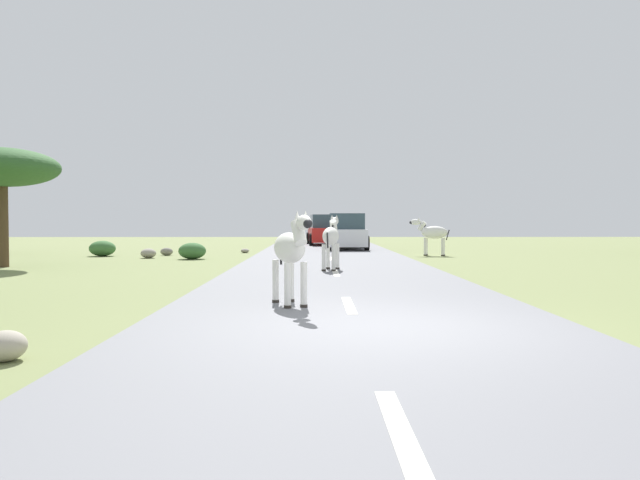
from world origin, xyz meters
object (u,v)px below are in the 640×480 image
(car_1, at_px, (346,233))
(bush_1, at_px, (192,251))
(zebra_2, at_px, (432,233))
(zebra_1, at_px, (331,237))
(bush_3, at_px, (102,248))
(car_0, at_px, (325,231))
(rock_1, at_px, (245,251))
(zebra_0, at_px, (291,249))
(rock_3, at_px, (148,253))
(rock_2, at_px, (5,346))
(rock_0, at_px, (167,252))
(tree_1, at_px, (2,168))

(car_1, relative_size, bush_1, 4.24)
(zebra_2, height_order, car_1, car_1)
(zebra_1, height_order, bush_3, zebra_1)
(car_0, xyz_separation_m, rock_1, (-3.75, -7.87, -0.75))
(zebra_0, bearing_deg, bush_1, -91.03)
(zebra_1, distance_m, rock_3, 9.24)
(rock_1, height_order, rock_2, rock_2)
(bush_1, xyz_separation_m, rock_0, (-1.54, 2.34, -0.15))
(zebra_1, distance_m, zebra_2, 8.81)
(zebra_1, distance_m, bush_1, 7.50)
(rock_2, bearing_deg, zebra_0, 52.53)
(rock_1, bearing_deg, zebra_2, -15.53)
(zebra_1, xyz_separation_m, bush_1, (-5.05, 5.50, -0.68))
(zebra_1, bearing_deg, rock_3, 149.15)
(rock_3, bearing_deg, bush_3, 150.18)
(bush_1, bearing_deg, zebra_0, -71.63)
(zebra_1, xyz_separation_m, rock_1, (-3.59, 9.86, -0.89))
(tree_1, xyz_separation_m, rock_2, (6.47, -12.48, -2.90))
(rock_1, bearing_deg, zebra_0, -80.89)
(zebra_0, relative_size, bush_3, 1.51)
(zebra_2, distance_m, bush_3, 13.48)
(bush_1, bearing_deg, car_1, 48.11)
(zebra_0, xyz_separation_m, bush_1, (-4.19, 12.63, -0.67))
(zebra_0, bearing_deg, tree_1, -63.05)
(rock_0, bearing_deg, zebra_1, -49.95)
(bush_3, distance_m, rock_3, 2.55)
(zebra_2, xyz_separation_m, rock_3, (-11.25, -1.52, -0.75))
(rock_1, bearing_deg, car_1, 27.90)
(zebra_0, xyz_separation_m, car_1, (1.94, 19.46, -0.13))
(zebra_1, height_order, tree_1, tree_1)
(car_0, relative_size, bush_1, 4.34)
(car_1, xyz_separation_m, bush_1, (-6.13, -6.84, -0.54))
(zebra_1, distance_m, car_1, 12.38)
(bush_1, distance_m, rock_3, 1.93)
(tree_1, xyz_separation_m, rock_3, (3.25, 4.42, -2.87))
(car_1, height_order, rock_1, car_1)
(bush_3, bearing_deg, rock_0, 10.04)
(rock_1, distance_m, rock_2, 20.64)
(bush_3, bearing_deg, rock_3, -29.82)
(tree_1, distance_m, rock_2, 14.35)
(car_0, distance_m, rock_1, 8.75)
(zebra_0, height_order, car_0, car_0)
(tree_1, relative_size, rock_2, 8.17)
(zebra_2, bearing_deg, bush_1, 124.45)
(bush_3, bearing_deg, rock_1, 24.15)
(rock_2, bearing_deg, car_1, 78.42)
(zebra_1, bearing_deg, car_0, 100.38)
(bush_1, distance_m, rock_1, 4.61)
(car_0, xyz_separation_m, rock_0, (-6.75, -9.89, -0.69))
(rock_0, height_order, rock_1, rock_0)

